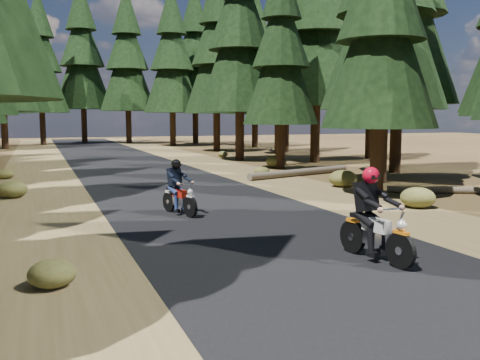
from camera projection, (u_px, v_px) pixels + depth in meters
name	position (u px, v px, depth m)	size (l,w,h in m)	color
ground	(264.00, 237.00, 11.75)	(120.00, 120.00, 0.00)	#402F17
road	(199.00, 203.00, 16.39)	(6.00, 100.00, 0.01)	black
shoulder_l	(40.00, 212.00, 14.76)	(3.20, 100.00, 0.01)	brown
shoulder_r	(330.00, 195.00, 18.01)	(3.20, 100.00, 0.01)	brown
pine_forest	(117.00, 24.00, 30.34)	(34.59, 55.08, 16.32)	black
log_near	(300.00, 172.00, 23.86)	(0.32, 0.32, 6.01)	#4C4233
log_far	(450.00, 190.00, 18.39)	(0.24, 0.24, 4.18)	#4C4233
understory_shrubs	(206.00, 183.00, 19.11)	(15.68, 31.08, 0.67)	#474C1E
rider_lead	(376.00, 230.00, 9.74)	(0.84, 1.98, 1.71)	silver
rider_follow	(179.00, 196.00, 14.35)	(0.98, 1.74, 1.49)	#A0160A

